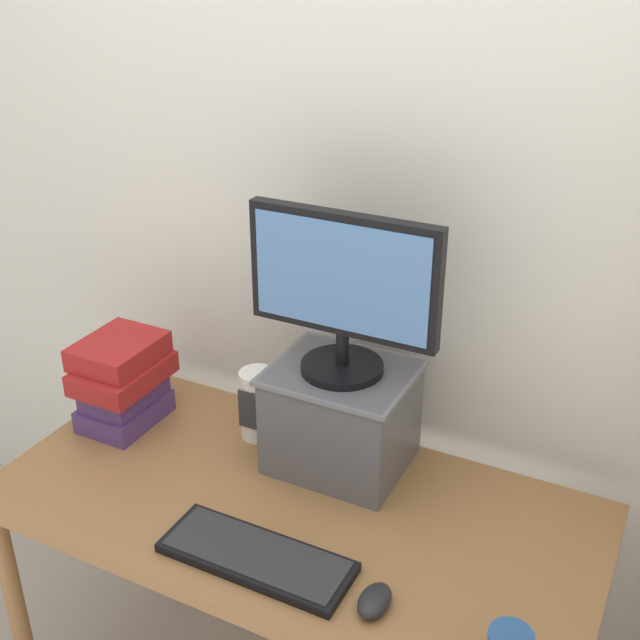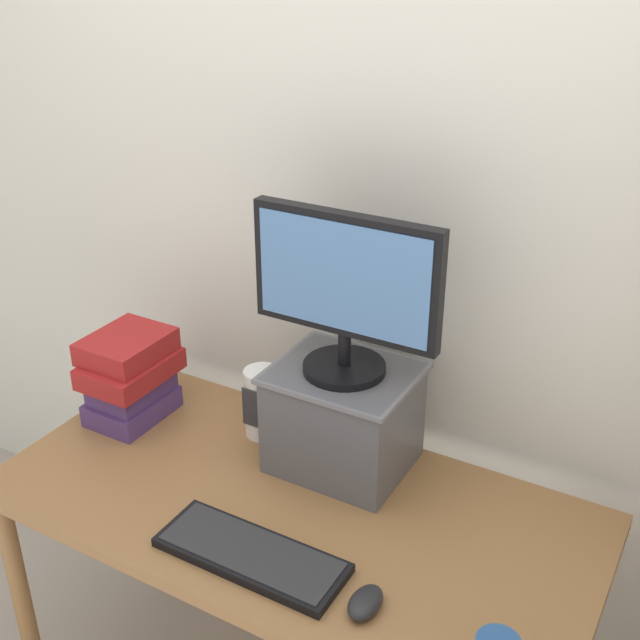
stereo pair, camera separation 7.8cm
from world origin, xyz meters
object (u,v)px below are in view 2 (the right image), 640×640
at_px(desk, 292,525).
at_px(keyboard, 251,554).
at_px(riser_box, 343,416).
at_px(computer_mouse, 365,602).
at_px(book_stack, 130,376).
at_px(computer_monitor, 345,289).
at_px(desk_speaker, 263,403).

height_order(desk, keyboard, keyboard).
bearing_deg(riser_box, computer_mouse, -56.41).
xyz_separation_m(desk, book_stack, (-0.59, 0.10, 0.20)).
distance_m(computer_monitor, desk_speaker, 0.47).
xyz_separation_m(riser_box, computer_monitor, (0.00, -0.00, 0.36)).
xyz_separation_m(keyboard, computer_mouse, (0.29, -0.00, 0.01)).
bearing_deg(desk_speaker, computer_monitor, -2.49).
xyz_separation_m(computer_mouse, book_stack, (-0.91, 0.32, 0.11)).
height_order(riser_box, desk_speaker, riser_box).
bearing_deg(computer_mouse, desk_speaker, 141.19).
height_order(computer_mouse, desk_speaker, desk_speaker).
xyz_separation_m(desk, riser_box, (0.03, 0.20, 0.22)).
bearing_deg(book_stack, desk_speaker, 15.69).
xyz_separation_m(desk, computer_mouse, (0.31, -0.22, 0.09)).
relative_size(computer_monitor, computer_mouse, 4.61).
bearing_deg(desk_speaker, keyboard, -59.87).
bearing_deg(desk_speaker, desk, -43.73).
height_order(desk, computer_mouse, computer_mouse).
relative_size(computer_monitor, book_stack, 1.84).
bearing_deg(computer_mouse, book_stack, 160.41).
bearing_deg(riser_box, keyboard, -91.15).
bearing_deg(keyboard, computer_mouse, -0.83).
xyz_separation_m(keyboard, desk_speaker, (-0.25, 0.42, 0.09)).
height_order(keyboard, book_stack, book_stack).
relative_size(computer_mouse, book_stack, 0.40).
relative_size(riser_box, book_stack, 1.35).
relative_size(book_stack, desk_speaker, 1.31).
distance_m(computer_mouse, desk_speaker, 0.69).
height_order(computer_monitor, computer_mouse, computer_monitor).
height_order(riser_box, computer_monitor, computer_monitor).
distance_m(computer_monitor, computer_mouse, 0.69).
distance_m(riser_box, computer_monitor, 0.36).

